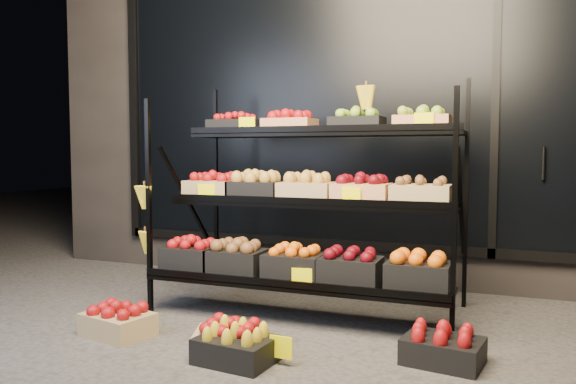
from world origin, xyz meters
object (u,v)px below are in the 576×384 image
at_px(display_rack, 305,202).
at_px(floor_crate_midright, 230,338).
at_px(floor_crate_midleft, 236,345).
at_px(floor_crate_left, 118,320).

bearing_deg(display_rack, floor_crate_midright, -96.77).
relative_size(display_rack, floor_crate_midleft, 5.04).
height_order(display_rack, floor_crate_midright, display_rack).
xyz_separation_m(display_rack, floor_crate_midleft, (-0.02, -1.05, -0.69)).
xyz_separation_m(floor_crate_left, floor_crate_midleft, (0.88, -0.14, -0.00)).
bearing_deg(display_rack, floor_crate_midleft, -91.25).
height_order(floor_crate_left, floor_crate_midleft, same).
distance_m(display_rack, floor_crate_midleft, 1.25).
bearing_deg(floor_crate_midright, floor_crate_left, 158.53).
bearing_deg(floor_crate_midleft, floor_crate_left, 177.35).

